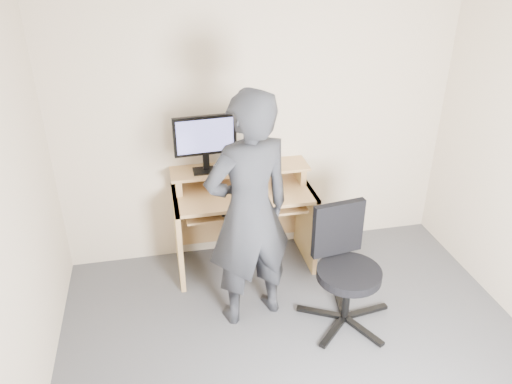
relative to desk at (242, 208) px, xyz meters
name	(u,v)px	position (x,y,z in m)	size (l,w,h in m)	color
ground	(313,383)	(0.20, -1.53, -0.55)	(3.50, 3.50, 0.00)	#56575C
back_wall	(259,123)	(0.20, 0.22, 0.70)	(3.50, 0.02, 2.50)	beige
desk	(242,208)	(0.00, 0.00, 0.00)	(1.20, 0.60, 0.91)	tan
monitor	(205,139)	(-0.29, 0.05, 0.66)	(0.53, 0.15, 0.50)	black
external_drive	(241,155)	(0.02, 0.11, 0.46)	(0.07, 0.13, 0.20)	black
travel_mug	(261,155)	(0.19, 0.08, 0.46)	(0.09, 0.09, 0.20)	silver
smartphone	(266,167)	(0.22, 0.03, 0.37)	(0.07, 0.13, 0.01)	black
charger	(223,170)	(-0.16, 0.01, 0.38)	(0.04, 0.04, 0.04)	black
headphones	(223,167)	(-0.15, 0.10, 0.37)	(0.16, 0.16, 0.02)	silver
keyboard	(245,205)	(0.00, -0.17, 0.12)	(0.46, 0.18, 0.03)	black
mouse	(278,192)	(0.28, -0.18, 0.22)	(0.10, 0.06, 0.04)	black
office_chair	(345,263)	(0.62, -0.92, -0.04)	(0.73, 0.73, 0.93)	black
person	(249,213)	(-0.08, -0.74, 0.38)	(0.67, 0.44, 1.85)	black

